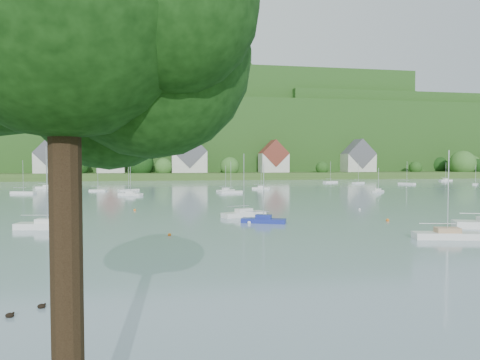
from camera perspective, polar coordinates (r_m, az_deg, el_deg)
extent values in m
plane|color=gray|center=(20.33, 11.48, -20.33)|extent=(600.00, 600.00, 0.00)
cylinder|color=black|center=(10.33, -21.66, -7.96)|extent=(0.70, 0.70, 10.00)
sphere|color=black|center=(11.77, -11.50, 15.47)|extent=(5.20, 5.20, 5.20)
sphere|color=black|center=(12.99, -16.72, 11.02)|extent=(4.40, 4.40, 4.40)
sphere|color=black|center=(10.13, -9.42, 21.81)|extent=(4.00, 4.00, 4.00)
cube|color=#355520|center=(217.65, -8.12, 0.64)|extent=(600.00, 60.00, 3.00)
cube|color=#194616|center=(292.79, -8.61, 4.69)|extent=(620.00, 160.00, 40.00)
cube|color=#194616|center=(288.66, -6.60, 6.32)|extent=(240.00, 130.00, 60.00)
cube|color=#194616|center=(319.83, 21.60, 4.71)|extent=(200.00, 110.00, 48.00)
sphere|color=#326525|center=(247.18, 26.97, 1.93)|extent=(12.88, 12.88, 12.88)
sphere|color=black|center=(260.36, 24.24, 1.81)|extent=(10.46, 10.46, 10.46)
sphere|color=#1E4514|center=(238.04, 21.83, 1.51)|extent=(6.45, 6.45, 6.45)
sphere|color=black|center=(264.52, 26.99, 1.78)|extent=(10.68, 10.68, 10.68)
sphere|color=#326525|center=(201.34, -9.92, 1.68)|extent=(8.19, 8.19, 8.19)
sphere|color=#326525|center=(262.80, 27.81, 1.75)|extent=(10.50, 10.50, 10.50)
sphere|color=black|center=(257.28, 28.43, 1.56)|extent=(8.05, 8.05, 8.05)
sphere|color=#326525|center=(208.47, -22.43, 1.41)|extent=(6.49, 6.49, 6.49)
sphere|color=#326525|center=(216.32, 4.45, 2.09)|extent=(12.16, 12.16, 12.16)
sphere|color=#326525|center=(199.65, -1.33, 1.76)|extent=(8.73, 8.73, 8.73)
sphere|color=black|center=(206.65, -20.26, 1.69)|extent=(9.32, 9.32, 9.32)
sphere|color=#1E4514|center=(212.73, 10.63, 1.54)|extent=(6.24, 6.24, 6.24)
sphere|color=black|center=(232.86, 14.50, 1.72)|extent=(8.16, 8.16, 8.16)
sphere|color=#326525|center=(258.87, 25.93, 1.61)|extent=(8.09, 8.09, 8.09)
sphere|color=black|center=(204.06, -12.79, 2.01)|extent=(11.92, 11.92, 11.92)
sphere|color=#1E4514|center=(294.37, -25.53, 10.70)|extent=(10.29, 10.29, 10.29)
sphere|color=black|center=(279.13, -22.94, 11.10)|extent=(7.18, 7.18, 7.18)
sphere|color=#1E4514|center=(281.33, -0.28, 13.07)|extent=(12.83, 12.83, 12.83)
sphere|color=#326525|center=(266.76, -17.34, 13.38)|extent=(8.18, 8.18, 8.18)
sphere|color=#1E4514|center=(301.80, -8.47, 12.30)|extent=(12.73, 12.73, 12.73)
sphere|color=#1E4514|center=(281.99, 9.15, 12.97)|extent=(11.50, 11.50, 11.50)
sphere|color=#1E4514|center=(304.66, 3.10, 12.29)|extent=(14.65, 14.65, 14.65)
sphere|color=#326525|center=(258.33, 0.57, 14.00)|extent=(11.95, 11.95, 11.95)
sphere|color=#1E4514|center=(290.19, 16.45, 12.53)|extent=(9.76, 9.76, 9.76)
sphere|color=#326525|center=(298.96, -17.94, 12.12)|extent=(7.07, 7.07, 7.07)
sphere|color=black|center=(265.84, -9.27, 13.49)|extent=(8.21, 8.21, 8.21)
sphere|color=#326525|center=(289.76, -13.26, 12.67)|extent=(12.24, 12.24, 12.24)
sphere|color=#326525|center=(291.97, 15.17, 12.46)|extent=(9.00, 9.00, 9.00)
sphere|color=#1E4514|center=(300.28, 11.54, 12.17)|extent=(8.03, 8.03, 8.03)
sphere|color=#326525|center=(333.65, 23.83, 8.99)|extent=(9.52, 9.52, 9.52)
sphere|color=#326525|center=(298.78, 11.40, 10.13)|extent=(14.97, 14.97, 14.97)
sphere|color=black|center=(301.22, 24.63, 9.65)|extent=(7.52, 7.52, 7.52)
sphere|color=#1E4514|center=(289.12, 7.49, 10.24)|extent=(9.78, 9.78, 9.78)
sphere|color=#1E4514|center=(302.86, 15.09, 9.89)|extent=(12.02, 12.02, 12.02)
sphere|color=black|center=(294.68, 19.92, 10.03)|extent=(11.57, 11.57, 11.57)
sphere|color=#1E4514|center=(275.77, 18.48, 10.63)|extent=(12.65, 12.65, 12.65)
sphere|color=#326525|center=(290.45, 21.50, 10.01)|extent=(8.28, 8.28, 8.28)
sphere|color=black|center=(333.92, 21.99, 8.95)|extent=(7.47, 7.47, 7.47)
sphere|color=#326525|center=(287.90, 11.97, 10.23)|extent=(9.48, 9.48, 9.48)
sphere|color=black|center=(350.73, 24.39, 7.63)|extent=(8.43, 8.43, 8.43)
sphere|color=#1E4514|center=(283.62, -16.79, 9.17)|extent=(12.01, 12.01, 12.01)
sphere|color=black|center=(324.99, 25.97, 8.20)|extent=(13.54, 13.54, 13.54)
sphere|color=black|center=(299.63, 15.10, 8.92)|extent=(15.08, 15.08, 15.08)
sphere|color=#326525|center=(309.87, 12.12, 8.76)|extent=(15.99, 15.99, 15.99)
sphere|color=black|center=(291.78, -9.37, 9.17)|extent=(15.72, 15.72, 15.72)
sphere|color=#326525|center=(392.04, 25.40, 7.18)|extent=(14.17, 14.17, 14.17)
sphere|color=#1E4514|center=(287.95, -6.41, 9.10)|extent=(10.54, 10.54, 10.54)
cube|color=beige|center=(210.03, -23.20, 2.05)|extent=(14.00, 10.00, 9.00)
cube|color=#54535A|center=(210.07, -23.22, 3.28)|extent=(14.00, 10.40, 14.00)
cube|color=beige|center=(207.74, -16.34, 2.01)|extent=(12.00, 9.00, 8.00)
cube|color=maroon|center=(207.76, -16.35, 3.11)|extent=(12.00, 9.36, 12.00)
cube|color=beige|center=(205.80, -6.63, 2.36)|extent=(16.00, 11.00, 10.00)
cube|color=#54535A|center=(205.86, -6.64, 3.76)|extent=(16.00, 11.44, 16.00)
cube|color=beige|center=(209.97, 4.37, 2.23)|extent=(13.00, 10.00, 9.00)
cube|color=maroon|center=(210.01, 4.37, 3.46)|extent=(13.00, 10.40, 13.00)
cube|color=beige|center=(228.97, 15.10, 2.17)|extent=(15.00, 10.00, 9.00)
cube|color=#54535A|center=(229.01, 15.12, 3.29)|extent=(15.00, 10.40, 15.00)
cube|color=white|center=(56.35, -23.74, -5.48)|extent=(7.36, 2.96, 0.72)
cube|color=white|center=(56.27, -23.75, -4.86)|extent=(2.67, 1.73, 0.50)
cylinder|color=silver|center=(55.91, -23.82, -0.56)|extent=(0.10, 0.10, 8.95)
cylinder|color=silver|center=(56.60, -24.77, -4.18)|extent=(3.91, 0.62, 0.08)
cube|color=navy|center=(56.74, 3.08, -5.30)|extent=(5.87, 3.73, 0.57)
cube|color=navy|center=(56.67, 3.08, -4.77)|extent=(2.28, 1.82, 0.50)
cylinder|color=silver|center=(56.36, 3.09, -1.42)|extent=(0.10, 0.10, 7.13)
cylinder|color=silver|center=(56.76, 2.23, -4.09)|extent=(2.91, 1.32, 0.08)
cube|color=white|center=(49.71, 25.35, -6.55)|extent=(6.93, 3.28, 0.67)
cube|color=tan|center=(49.62, 25.36, -5.89)|extent=(2.57, 1.79, 0.50)
cylinder|color=silver|center=(49.23, 25.44, -1.36)|extent=(0.10, 0.10, 8.36)
cylinder|color=silver|center=(49.16, 24.29, -5.18)|extent=(3.61, 0.88, 0.08)
cube|color=white|center=(63.22, 0.50, -4.47)|extent=(6.89, 4.42, 0.67)
cube|color=white|center=(63.16, 0.50, -3.94)|extent=(2.68, 2.15, 0.50)
cylinder|color=silver|center=(62.85, 0.50, -0.37)|extent=(0.10, 0.10, 8.38)
cylinder|color=silver|center=(62.53, -0.26, -3.40)|extent=(3.41, 1.56, 0.08)
cylinder|color=silver|center=(59.28, 28.78, -3.84)|extent=(4.38, 1.60, 0.08)
sphere|color=orange|center=(47.53, -9.16, -7.17)|extent=(0.37, 0.37, 0.37)
sphere|color=white|center=(55.96, 1.20, -5.70)|extent=(0.46, 0.46, 0.46)
sphere|color=orange|center=(61.57, 18.63, -5.09)|extent=(0.44, 0.44, 0.44)
sphere|color=orange|center=(72.76, -13.53, -3.90)|extent=(0.40, 0.40, 0.40)
sphere|color=white|center=(74.23, 15.28, -3.80)|extent=(0.39, 0.39, 0.39)
ellipsoid|color=black|center=(25.85, -27.75, -15.31)|extent=(0.43, 0.27, 0.27)
sphere|color=black|center=(25.77, -27.37, -15.09)|extent=(0.12, 0.12, 0.12)
ellipsoid|color=black|center=(26.63, -24.39, -14.73)|extent=(0.43, 0.27, 0.27)
sphere|color=black|center=(26.55, -24.01, -14.51)|extent=(0.12, 0.12, 0.12)
cube|color=white|center=(201.24, 25.17, -0.04)|extent=(5.86, 2.28, 0.57)
cube|color=white|center=(201.22, 25.17, 0.11)|extent=(2.12, 1.35, 0.50)
cylinder|color=silver|center=(201.14, 25.19, 1.06)|extent=(0.10, 0.10, 7.14)
cylinder|color=silver|center=(200.63, 24.99, 0.30)|extent=(3.13, 0.46, 0.08)
cube|color=white|center=(110.70, -1.20, -1.57)|extent=(6.16, 3.42, 0.59)
cylinder|color=silver|center=(110.50, -1.20, 0.50)|extent=(0.10, 0.10, 7.42)
cylinder|color=silver|center=(110.23, -1.62, -0.96)|extent=(3.13, 1.09, 0.08)
cube|color=white|center=(141.14, -23.74, -0.91)|extent=(6.68, 3.06, 0.65)
cube|color=white|center=(141.11, -23.74, -0.68)|extent=(2.46, 1.69, 0.50)
cylinder|color=silver|center=(140.98, -23.77, 0.85)|extent=(0.10, 0.10, 8.06)
cylinder|color=silver|center=(141.50, -24.10, -0.42)|extent=(3.49, 0.79, 0.08)
cube|color=white|center=(170.36, 11.67, -0.25)|extent=(6.34, 3.85, 0.61)
cylinder|color=silver|center=(170.23, 11.68, 1.15)|extent=(0.10, 0.10, 7.67)
cylinder|color=silver|center=(169.69, 11.44, 0.15)|extent=(3.17, 1.31, 0.08)
cube|color=white|center=(119.87, 17.54, -1.41)|extent=(4.42, 4.05, 0.47)
cube|color=white|center=(119.84, 17.54, -1.18)|extent=(1.84, 1.77, 0.50)
cylinder|color=silver|center=(119.71, 17.55, 0.11)|extent=(0.10, 0.10, 5.86)
cylinder|color=silver|center=(119.15, 17.42, -0.88)|extent=(2.01, 1.74, 0.08)
cube|color=white|center=(123.79, -17.98, -1.30)|extent=(4.83, 2.54, 0.46)
cylinder|color=silver|center=(123.64, -18.00, 0.15)|extent=(0.10, 0.10, 5.81)
cylinder|color=silver|center=(124.01, -18.28, -0.77)|extent=(2.48, 0.79, 0.08)
cube|color=white|center=(121.39, -14.28, -1.30)|extent=(5.61, 4.17, 0.56)
cylinder|color=silver|center=(121.21, -14.29, 0.47)|extent=(0.10, 0.10, 6.98)
cylinder|color=silver|center=(120.96, -14.64, -0.76)|extent=(2.69, 1.62, 0.08)
cube|color=white|center=(116.82, -1.88, -1.38)|extent=(5.21, 3.65, 0.51)
cube|color=white|center=(116.79, -1.88, -1.14)|extent=(2.05, 1.72, 0.50)
cylinder|color=silver|center=(116.64, -1.88, 0.31)|extent=(0.10, 0.10, 6.41)
cylinder|color=silver|center=(116.30, -2.18, -0.83)|extent=(2.53, 1.38, 0.08)
cube|color=white|center=(120.93, -26.33, -1.47)|extent=(6.35, 3.39, 0.61)
cylinder|color=silver|center=(120.74, -26.37, 0.48)|extent=(0.10, 0.10, 7.64)
cylinder|color=silver|center=(121.36, -26.71, -0.90)|extent=(3.25, 1.04, 0.08)
cube|color=white|center=(105.95, -14.04, -1.81)|extent=(5.91, 4.30, 0.59)
cube|color=white|center=(105.91, -14.04, -1.52)|extent=(2.35, 2.00, 0.50)
cylinder|color=silver|center=(105.74, -14.06, 0.32)|extent=(0.10, 0.10, 7.32)
cylinder|color=silver|center=(106.36, -14.44, -1.16)|extent=(2.85, 1.65, 0.08)
cube|color=white|center=(165.62, 15.12, -0.36)|extent=(5.71, 4.27, 0.57)
cylinder|color=silver|center=(165.49, 15.14, 0.97)|extent=(0.10, 0.10, 7.12)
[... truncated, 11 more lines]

